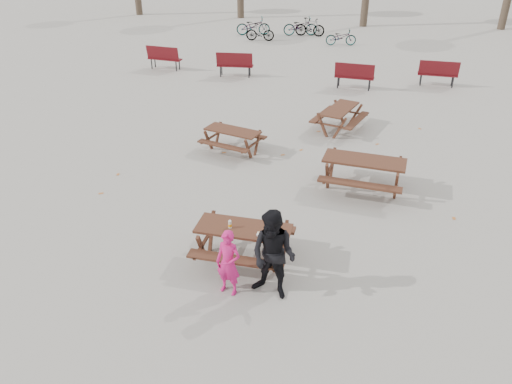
% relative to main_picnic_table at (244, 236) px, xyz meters
% --- Properties ---
extents(ground, '(80.00, 80.00, 0.00)m').
position_rel_main_picnic_table_xyz_m(ground, '(0.00, 0.00, -0.59)').
color(ground, gray).
rests_on(ground, ground).
extents(main_picnic_table, '(1.80, 1.45, 0.78)m').
position_rel_main_picnic_table_xyz_m(main_picnic_table, '(0.00, 0.00, 0.00)').
color(main_picnic_table, '#3A1D15').
rests_on(main_picnic_table, ground).
extents(food_tray, '(0.18, 0.11, 0.03)m').
position_rel_main_picnic_table_xyz_m(food_tray, '(0.40, -0.18, 0.21)').
color(food_tray, white).
rests_on(food_tray, main_picnic_table).
extents(bread_roll, '(0.14, 0.06, 0.05)m').
position_rel_main_picnic_table_xyz_m(bread_roll, '(0.40, -0.18, 0.25)').
color(bread_roll, tan).
rests_on(bread_roll, food_tray).
extents(soda_bottle, '(0.07, 0.07, 0.17)m').
position_rel_main_picnic_table_xyz_m(soda_bottle, '(-0.24, -0.07, 0.26)').
color(soda_bottle, silver).
rests_on(soda_bottle, main_picnic_table).
extents(child, '(0.51, 0.39, 1.27)m').
position_rel_main_picnic_table_xyz_m(child, '(-0.02, -0.95, 0.05)').
color(child, '#D01A6C').
rests_on(child, ground).
extents(adult, '(0.96, 0.83, 1.70)m').
position_rel_main_picnic_table_xyz_m(adult, '(0.76, -0.84, 0.27)').
color(adult, black).
rests_on(adult, ground).
extents(picnic_table_east, '(2.06, 1.72, 0.84)m').
position_rel_main_picnic_table_xyz_m(picnic_table_east, '(2.08, 3.46, -0.17)').
color(picnic_table_east, '#3A1D15').
rests_on(picnic_table_east, ground).
extents(picnic_table_north, '(1.84, 1.62, 0.67)m').
position_rel_main_picnic_table_xyz_m(picnic_table_north, '(-1.63, 4.89, -0.25)').
color(picnic_table_north, '#3A1D15').
rests_on(picnic_table_north, ground).
extents(picnic_table_far, '(1.76, 1.99, 0.72)m').
position_rel_main_picnic_table_xyz_m(picnic_table_far, '(1.15, 7.28, -0.22)').
color(picnic_table_far, '#3A1D15').
rests_on(picnic_table_far, ground).
extents(park_bench_row, '(12.95, 1.68, 1.03)m').
position_rel_main_picnic_table_xyz_m(park_bench_row, '(-1.20, 12.38, -0.07)').
color(park_bench_row, maroon).
rests_on(park_bench_row, ground).
extents(bicycle_row, '(6.83, 2.88, 0.99)m').
position_rel_main_picnic_table_xyz_m(bicycle_row, '(-2.78, 20.27, -0.11)').
color(bicycle_row, black).
rests_on(bicycle_row, ground).
extents(fallen_leaves, '(11.00, 11.00, 0.01)m').
position_rel_main_picnic_table_xyz_m(fallen_leaves, '(0.50, 2.50, -0.58)').
color(fallen_leaves, '#BC682D').
rests_on(fallen_leaves, ground).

